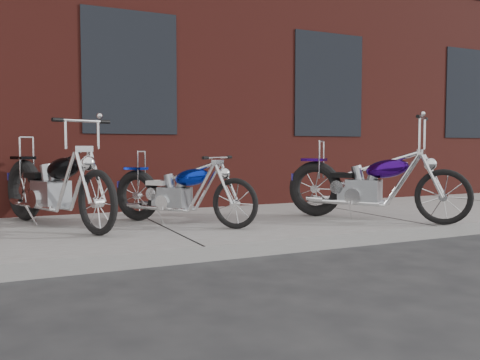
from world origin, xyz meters
TOP-DOWN VIEW (x-y plane):
  - ground at (0.00, 0.00)m, footprint 120.00×120.00m
  - sidewalk at (0.00, 1.50)m, footprint 22.00×3.00m
  - building_brick at (0.00, 8.00)m, footprint 22.00×10.00m
  - chopper_purple at (2.63, 0.78)m, footprint 1.50×1.99m
  - chopper_blue at (0.24, 1.47)m, footprint 1.33×1.71m
  - chopper_third at (-1.18, 1.93)m, footprint 1.07×2.34m

SIDE VIEW (x-z plane):
  - ground at x=0.00m, z-range 0.00..0.00m
  - sidewalk at x=0.00m, z-range 0.00..0.15m
  - chopper_blue at x=0.24m, z-range 0.07..0.97m
  - chopper_purple at x=2.63m, z-range -0.09..1.25m
  - chopper_third at x=-1.18m, z-range -0.03..1.23m
  - building_brick at x=0.00m, z-range 0.00..8.00m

